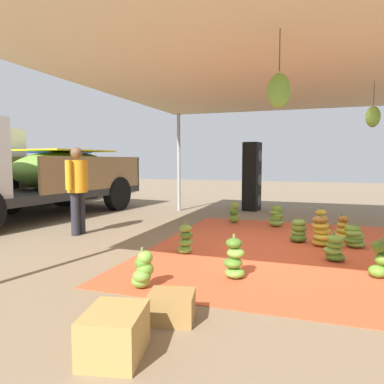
{
  "coord_description": "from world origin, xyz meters",
  "views": [
    {
      "loc": [
        -6.13,
        -0.55,
        1.5
      ],
      "look_at": [
        -0.73,
        1.32,
        0.99
      ],
      "focal_mm": 33.56,
      "sensor_mm": 36.0,
      "label": 1
    }
  ],
  "objects_px": {
    "banana_bunch_6": "(321,232)",
    "banana_bunch_13": "(321,219)",
    "banana_bunch_5": "(380,261)",
    "banana_bunch_10": "(299,231)",
    "banana_bunch_0": "(234,259)",
    "banana_bunch_2": "(186,240)",
    "banana_bunch_3": "(276,216)",
    "banana_bunch_4": "(354,237)",
    "cargo_truck_far": "(27,169)",
    "banana_bunch_8": "(334,249)",
    "speaker_stack": "(252,177)",
    "crate_1": "(171,307)",
    "banana_bunch_1": "(143,270)",
    "cargo_truck_main": "(23,172)",
    "crate_0": "(114,334)",
    "worker_0": "(77,184)",
    "banana_bunch_7": "(342,229)",
    "banana_bunch_12": "(234,213)"
  },
  "relations": [
    {
      "from": "banana_bunch_3",
      "to": "cargo_truck_far",
      "type": "relative_size",
      "value": 0.08
    },
    {
      "from": "banana_bunch_8",
      "to": "banana_bunch_13",
      "type": "xyz_separation_m",
      "value": [
        2.81,
        0.15,
        0.0
      ]
    },
    {
      "from": "banana_bunch_6",
      "to": "cargo_truck_far",
      "type": "bearing_deg",
      "value": 71.82
    },
    {
      "from": "banana_bunch_1",
      "to": "banana_bunch_13",
      "type": "distance_m",
      "value": 5.17
    },
    {
      "from": "banana_bunch_0",
      "to": "crate_0",
      "type": "bearing_deg",
      "value": 167.21
    },
    {
      "from": "banana_bunch_0",
      "to": "banana_bunch_13",
      "type": "height_order",
      "value": "banana_bunch_0"
    },
    {
      "from": "banana_bunch_2",
      "to": "banana_bunch_6",
      "type": "bearing_deg",
      "value": -59.35
    },
    {
      "from": "banana_bunch_1",
      "to": "cargo_truck_main",
      "type": "xyz_separation_m",
      "value": [
        3.46,
        5.1,
        0.98
      ]
    },
    {
      "from": "crate_1",
      "to": "banana_bunch_6",
      "type": "bearing_deg",
      "value": -21.0
    },
    {
      "from": "banana_bunch_7",
      "to": "banana_bunch_8",
      "type": "xyz_separation_m",
      "value": [
        -1.55,
        0.21,
        -0.03
      ]
    },
    {
      "from": "banana_bunch_2",
      "to": "banana_bunch_10",
      "type": "height_order",
      "value": "banana_bunch_2"
    },
    {
      "from": "banana_bunch_8",
      "to": "cargo_truck_main",
      "type": "height_order",
      "value": "cargo_truck_main"
    },
    {
      "from": "banana_bunch_7",
      "to": "cargo_truck_main",
      "type": "relative_size",
      "value": 0.08
    },
    {
      "from": "banana_bunch_2",
      "to": "banana_bunch_8",
      "type": "relative_size",
      "value": 1.16
    },
    {
      "from": "banana_bunch_3",
      "to": "speaker_stack",
      "type": "distance_m",
      "value": 2.8
    },
    {
      "from": "banana_bunch_2",
      "to": "crate_0",
      "type": "height_order",
      "value": "banana_bunch_2"
    },
    {
      "from": "banana_bunch_4",
      "to": "crate_1",
      "type": "relative_size",
      "value": 1.09
    },
    {
      "from": "cargo_truck_far",
      "to": "crate_0",
      "type": "height_order",
      "value": "cargo_truck_far"
    },
    {
      "from": "banana_bunch_10",
      "to": "banana_bunch_13",
      "type": "distance_m",
      "value": 1.72
    },
    {
      "from": "banana_bunch_2",
      "to": "banana_bunch_5",
      "type": "xyz_separation_m",
      "value": [
        -0.32,
        -2.75,
        0.0
      ]
    },
    {
      "from": "banana_bunch_5",
      "to": "cargo_truck_main",
      "type": "xyz_separation_m",
      "value": [
        2.13,
        7.77,
        0.97
      ]
    },
    {
      "from": "banana_bunch_8",
      "to": "speaker_stack",
      "type": "height_order",
      "value": "speaker_stack"
    },
    {
      "from": "cargo_truck_main",
      "to": "banana_bunch_5",
      "type": "bearing_deg",
      "value": -105.32
    },
    {
      "from": "banana_bunch_8",
      "to": "worker_0",
      "type": "xyz_separation_m",
      "value": [
        0.4,
        4.81,
        0.83
      ]
    },
    {
      "from": "banana_bunch_5",
      "to": "crate_1",
      "type": "bearing_deg",
      "value": 134.41
    },
    {
      "from": "banana_bunch_5",
      "to": "banana_bunch_6",
      "type": "bearing_deg",
      "value": 23.72
    },
    {
      "from": "banana_bunch_3",
      "to": "banana_bunch_10",
      "type": "height_order",
      "value": "banana_bunch_3"
    },
    {
      "from": "banana_bunch_4",
      "to": "banana_bunch_13",
      "type": "distance_m",
      "value": 1.89
    },
    {
      "from": "crate_1",
      "to": "speaker_stack",
      "type": "bearing_deg",
      "value": 4.16
    },
    {
      "from": "banana_bunch_5",
      "to": "crate_0",
      "type": "height_order",
      "value": "banana_bunch_5"
    },
    {
      "from": "banana_bunch_6",
      "to": "cargo_truck_far",
      "type": "xyz_separation_m",
      "value": [
        3.07,
        9.35,
        0.95
      ]
    },
    {
      "from": "cargo_truck_main",
      "to": "cargo_truck_far",
      "type": "bearing_deg",
      "value": 42.22
    },
    {
      "from": "banana_bunch_10",
      "to": "speaker_stack",
      "type": "bearing_deg",
      "value": 21.25
    },
    {
      "from": "banana_bunch_10",
      "to": "banana_bunch_8",
      "type": "bearing_deg",
      "value": -153.73
    },
    {
      "from": "banana_bunch_6",
      "to": "crate_1",
      "type": "distance_m",
      "value": 3.8
    },
    {
      "from": "banana_bunch_6",
      "to": "banana_bunch_13",
      "type": "relative_size",
      "value": 1.28
    },
    {
      "from": "banana_bunch_1",
      "to": "crate_1",
      "type": "distance_m",
      "value": 0.93
    },
    {
      "from": "cargo_truck_far",
      "to": "worker_0",
      "type": "height_order",
      "value": "cargo_truck_far"
    },
    {
      "from": "banana_bunch_1",
      "to": "banana_bunch_12",
      "type": "xyz_separation_m",
      "value": [
        4.65,
        -0.06,
        0.03
      ]
    },
    {
      "from": "banana_bunch_5",
      "to": "banana_bunch_10",
      "type": "relative_size",
      "value": 1.1
    },
    {
      "from": "banana_bunch_5",
      "to": "cargo_truck_far",
      "type": "bearing_deg",
      "value": 65.28
    },
    {
      "from": "banana_bunch_3",
      "to": "banana_bunch_5",
      "type": "bearing_deg",
      "value": -153.19
    },
    {
      "from": "banana_bunch_2",
      "to": "speaker_stack",
      "type": "bearing_deg",
      "value": -1.57
    },
    {
      "from": "worker_0",
      "to": "crate_1",
      "type": "relative_size",
      "value": 4.19
    },
    {
      "from": "banana_bunch_0",
      "to": "worker_0",
      "type": "distance_m",
      "value": 4.01
    },
    {
      "from": "banana_bunch_3",
      "to": "worker_0",
      "type": "distance_m",
      "value": 4.37
    },
    {
      "from": "banana_bunch_0",
      "to": "banana_bunch_2",
      "type": "height_order",
      "value": "banana_bunch_0"
    },
    {
      "from": "banana_bunch_5",
      "to": "banana_bunch_13",
      "type": "relative_size",
      "value": 1.14
    },
    {
      "from": "banana_bunch_2",
      "to": "banana_bunch_4",
      "type": "bearing_deg",
      "value": -63.54
    },
    {
      "from": "banana_bunch_5",
      "to": "worker_0",
      "type": "distance_m",
      "value": 5.47
    }
  ]
}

